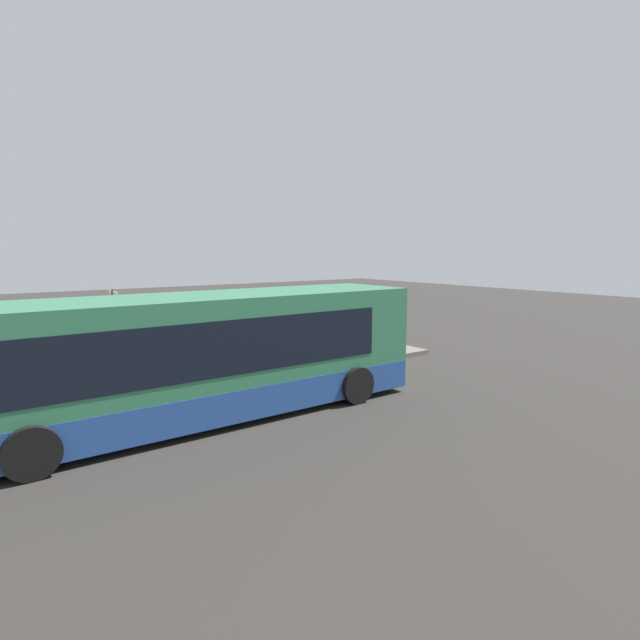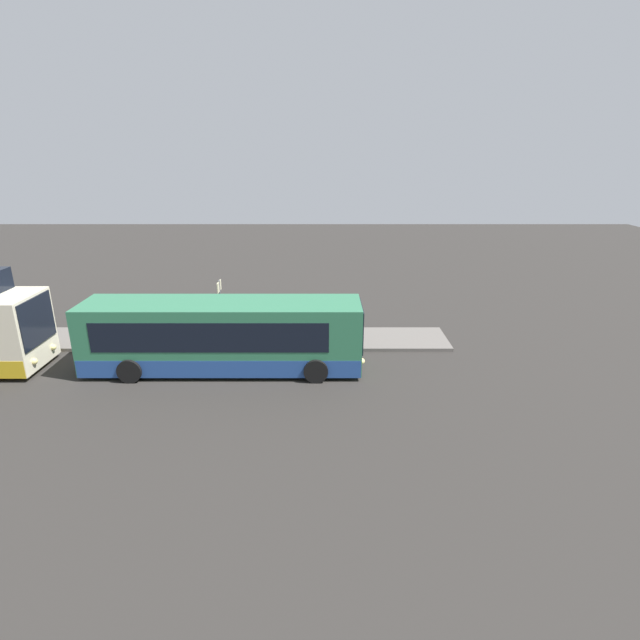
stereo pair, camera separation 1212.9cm
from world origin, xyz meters
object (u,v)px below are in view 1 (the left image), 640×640
Objects in this scene: passenger_waiting at (286,340)px; suitcase at (285,351)px; sign_post at (115,324)px; trash_bin at (182,362)px; passenger_boarding at (265,338)px; bus_lead at (192,359)px.

passenger_waiting is 1.74× the size of suitcase.
suitcase is at bearing -65.53° from passenger_waiting.
suitcase is 0.35× the size of sign_post.
sign_post is 3.96× the size of trash_bin.
suitcase reaches higher than trash_bin.
trash_bin is (-2.17, 1.17, -0.66)m from passenger_boarding.
trash_bin is (-2.98, 1.04, -0.51)m from passenger_waiting.
bus_lead reaches higher than passenger_boarding.
trash_bin is (1.13, 3.70, -0.90)m from bus_lead.
bus_lead is 4.17m from passenger_boarding.
passenger_waiting is at bearing -19.28° from trash_bin.
passenger_boarding is at bearing -148.96° from suitcase.
trash_bin is at bearing 171.59° from suitcase.
sign_post is at bearing 176.27° from suitcase.
bus_lead is 12.07× the size of suitcase.
trash_bin is at bearing 10.00° from passenger_boarding.
passenger_boarding is 0.84m from passenger_waiting.
bus_lead is at bearing 75.70° from passenger_boarding.
passenger_waiting is at bearing -10.46° from sign_post.
passenger_boarding is at bearing -14.19° from sign_post.
trash_bin is at bearing 34.82° from passenger_waiting.
passenger_waiting is 0.61× the size of sign_post.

